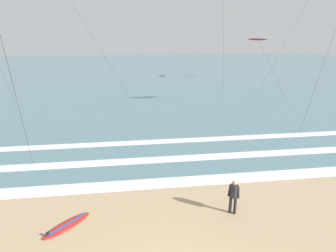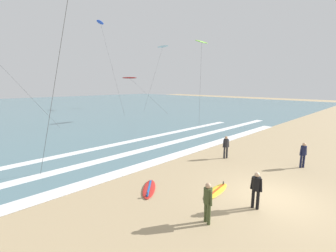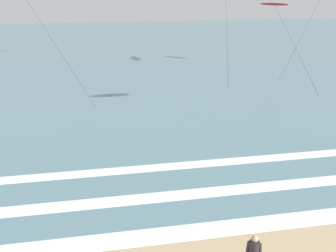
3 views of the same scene
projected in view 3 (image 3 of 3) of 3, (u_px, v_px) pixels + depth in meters
ocean_surface at (93, 51)px, 56.00m from camera, size 140.00×90.00×0.01m
wave_foam_shoreline at (126, 240)px, 14.65m from camera, size 36.40×1.07×0.01m
wave_foam_mid_break at (93, 204)px, 17.05m from camera, size 46.57×0.90×0.01m
wave_foam_outer_break at (82, 174)px, 19.72m from camera, size 36.76×0.84×0.01m
kite_red_low_near at (274, 5)px, 45.11m from camera, size 3.76×15.88×6.77m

